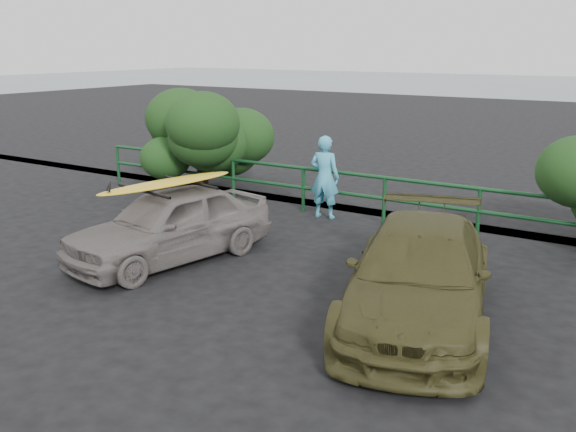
% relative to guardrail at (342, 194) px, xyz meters
% --- Properties ---
extents(ground, '(80.00, 80.00, 0.00)m').
position_rel_guardrail_xyz_m(ground, '(0.00, -5.00, -0.52)').
color(ground, black).
extents(guardrail, '(14.00, 0.08, 1.04)m').
position_rel_guardrail_xyz_m(guardrail, '(0.00, 0.00, 0.00)').
color(guardrail, '#134320').
rests_on(guardrail, ground).
extents(shrub_left, '(3.20, 2.40, 2.46)m').
position_rel_guardrail_xyz_m(shrub_left, '(-4.80, 0.40, 0.71)').
color(shrub_left, '#1D4017').
rests_on(shrub_left, ground).
extents(sedan, '(2.25, 4.05, 1.30)m').
position_rel_guardrail_xyz_m(sedan, '(-1.17, -4.21, 0.13)').
color(sedan, slate).
rests_on(sedan, ground).
extents(olive_vehicle, '(3.06, 4.88, 1.32)m').
position_rel_guardrail_xyz_m(olive_vehicle, '(3.45, -4.28, 0.14)').
color(olive_vehicle, '#3E3B1B').
rests_on(olive_vehicle, ground).
extents(man, '(0.71, 0.51, 1.82)m').
position_rel_guardrail_xyz_m(man, '(-0.33, -0.22, 0.39)').
color(man, '#46ADD2').
rests_on(man, ground).
extents(roof_rack, '(1.65, 1.30, 0.05)m').
position_rel_guardrail_xyz_m(roof_rack, '(-1.17, -4.21, 0.81)').
color(roof_rack, black).
rests_on(roof_rack, sedan).
extents(surfboard, '(1.08, 2.80, 0.08)m').
position_rel_guardrail_xyz_m(surfboard, '(-1.17, -4.21, 0.87)').
color(surfboard, gold).
rests_on(surfboard, roof_rack).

